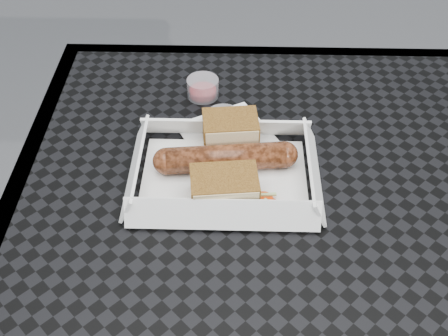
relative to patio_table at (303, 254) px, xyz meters
The scene contains 9 objects.
patio_table is the anchor object (origin of this frame).
food_tray 0.15m from the patio_table, 149.27° to the left, with size 0.22×0.15×0.00m, color white.
bratwurst 0.17m from the patio_table, 142.48° to the left, with size 0.20×0.05×0.04m.
bread_near 0.20m from the patio_table, 128.05° to the left, with size 0.08×0.05×0.05m, color brown.
bread_far 0.15m from the patio_table, 168.70° to the left, with size 0.08×0.06×0.04m, color brown.
veg_garnish 0.10m from the patio_table, 165.38° to the left, with size 0.03×0.03×0.00m.
napkin 0.20m from the patio_table, 124.63° to the left, with size 0.12×0.12×0.00m, color white.
condiment_cup_sauce 0.31m from the patio_table, 120.43° to the left, with size 0.05×0.05×0.03m, color maroon.
condiment_cup_empty 0.22m from the patio_table, 124.06° to the left, with size 0.05×0.05×0.03m, color silver.
Camera 1 is at (-0.10, -0.47, 1.28)m, focal length 45.00 mm.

